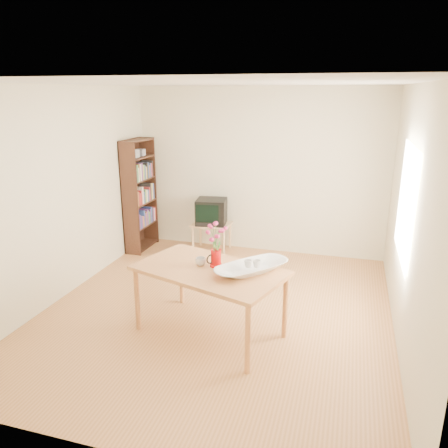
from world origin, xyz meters
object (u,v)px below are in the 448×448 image
(table, at_px, (210,275))
(television, at_px, (212,211))
(pitcher, at_px, (216,259))
(mug, at_px, (201,262))
(bowl, at_px, (252,249))

(table, relative_size, television, 3.29)
(pitcher, distance_m, mug, 0.17)
(mug, height_order, television, television)
(television, bearing_deg, pitcher, -79.74)
(bowl, relative_size, television, 1.03)
(table, height_order, bowl, bowl)
(table, xyz_separation_m, mug, (-0.12, 0.06, 0.12))
(mug, xyz_separation_m, television, (-0.66, 2.41, -0.13))
(mug, bearing_deg, pitcher, -151.67)
(table, xyz_separation_m, bowl, (0.44, 0.04, 0.33))
(mug, distance_m, television, 2.50)
(table, bearing_deg, bowl, 23.66)
(table, bearing_deg, mug, 169.59)
(table, distance_m, bowl, 0.55)
(pitcher, height_order, bowl, bowl)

